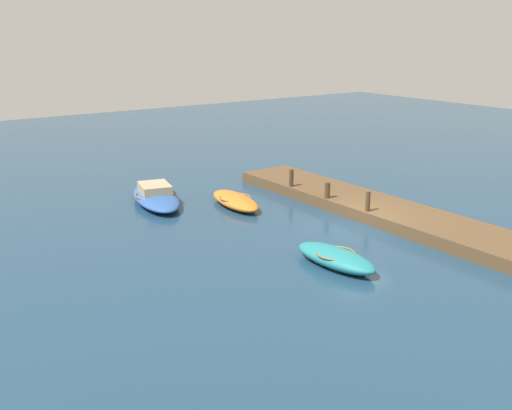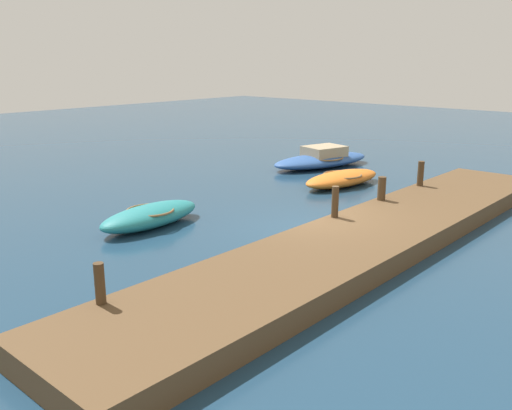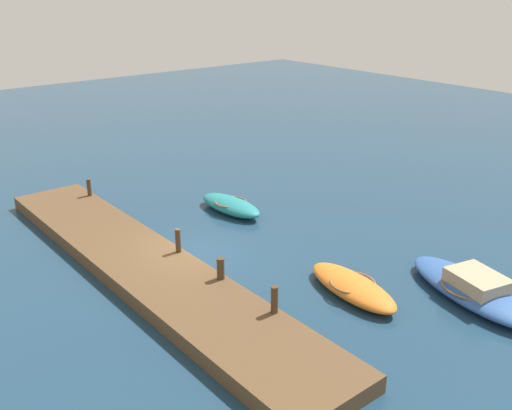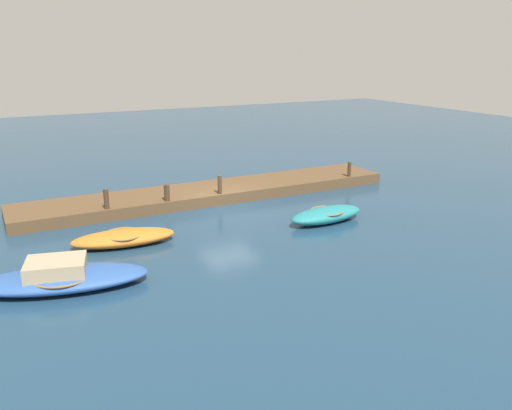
% 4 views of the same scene
% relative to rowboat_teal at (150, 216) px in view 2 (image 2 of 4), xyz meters
% --- Properties ---
extents(ground_plane, '(84.00, 84.00, 0.00)m').
position_rel_rowboat_teal_xyz_m(ground_plane, '(2.89, -3.94, -0.33)').
color(ground_plane, navy).
extents(dock_platform, '(19.12, 3.08, 0.54)m').
position_rel_rowboat_teal_xyz_m(dock_platform, '(2.89, -5.93, -0.06)').
color(dock_platform, brown).
rests_on(dock_platform, ground_plane).
extents(rowboat_teal, '(3.68, 1.62, 0.65)m').
position_rel_rowboat_teal_xyz_m(rowboat_teal, '(0.00, 0.00, 0.00)').
color(rowboat_teal, teal).
rests_on(rowboat_teal, ground_plane).
extents(motorboat_blue, '(5.61, 3.19, 0.96)m').
position_rel_rowboat_teal_xyz_m(motorboat_blue, '(11.21, 1.61, 0.04)').
color(motorboat_blue, '#2D569E').
rests_on(motorboat_blue, ground_plane).
extents(rowboat_orange, '(4.05, 1.95, 0.58)m').
position_rel_rowboat_teal_xyz_m(rowboat_orange, '(8.52, -1.29, -0.04)').
color(rowboat_orange, orange).
rests_on(rowboat_orange, ground_plane).
extents(mooring_post_west, '(0.19, 0.19, 0.80)m').
position_rel_rowboat_teal_xyz_m(mooring_post_west, '(-4.72, -4.64, 0.60)').
color(mooring_post_west, '#47331E').
rests_on(mooring_post_west, dock_platform).
extents(mooring_post_mid_west, '(0.20, 0.20, 0.91)m').
position_rel_rowboat_teal_xyz_m(mooring_post_mid_west, '(2.98, -4.64, 0.66)').
color(mooring_post_mid_west, '#47331E').
rests_on(mooring_post_mid_west, dock_platform).
extents(mooring_post_mid_east, '(0.26, 0.26, 0.76)m').
position_rel_rowboat_teal_xyz_m(mooring_post_mid_east, '(5.63, -4.64, 0.58)').
color(mooring_post_mid_east, '#47331E').
rests_on(mooring_post_mid_east, dock_platform).
extents(mooring_post_east, '(0.22, 0.22, 0.88)m').
position_rel_rowboat_teal_xyz_m(mooring_post_east, '(8.37, -4.64, 0.65)').
color(mooring_post_east, '#47331E').
rests_on(mooring_post_east, dock_platform).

